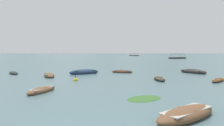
{
  "coord_description": "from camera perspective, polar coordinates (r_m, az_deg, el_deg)",
  "views": [
    {
      "loc": [
        1.0,
        -6.5,
        2.97
      ],
      "look_at": [
        3.81,
        35.32,
        0.9
      ],
      "focal_mm": 33.23,
      "sensor_mm": 36.0,
      "label": 1
    }
  ],
  "objects": [
    {
      "name": "ferry_0",
      "position": [
        195.67,
        6.09,
        2.07
      ],
      "size": [
        9.28,
        4.78,
        2.54
      ],
      "color": "#4C3323",
      "rests_on": "ground"
    },
    {
      "name": "rowboat_13",
      "position": [
        26.91,
        -16.91,
        -3.25
      ],
      "size": [
        2.37,
        3.9,
        0.58
      ],
      "color": "brown",
      "rests_on": "ground"
    },
    {
      "name": "rowboat_2",
      "position": [
        29.49,
        -7.66,
        -2.48
      ],
      "size": [
        4.58,
        3.37,
        0.83
      ],
      "color": "navy",
      "rests_on": "ground"
    },
    {
      "name": "rowboat_11",
      "position": [
        16.64,
        -18.75,
        -7.08
      ],
      "size": [
        2.01,
        3.32,
        0.48
      ],
      "color": "brown",
      "rests_on": "ground"
    },
    {
      "name": "weed_patch_1",
      "position": [
        13.75,
        8.82,
        -9.69
      ],
      "size": [
        3.17,
        3.01,
        0.14
      ],
      "primitive_type": "ellipsoid",
      "rotation": [
        0.0,
        0.0,
        2.23
      ],
      "color": "#38662D",
      "rests_on": "ground"
    },
    {
      "name": "rowboat_6",
      "position": [
        32.59,
        21.39,
        -2.19
      ],
      "size": [
        3.14,
        4.77,
        0.75
      ],
      "color": "#2D2826",
      "rests_on": "ground"
    },
    {
      "name": "mountain_2",
      "position": [
        1958.86,
        -1.0,
        6.07
      ],
      "size": [
        923.93,
        923.93,
        227.62
      ],
      "primitive_type": "cone",
      "color": "#4C5B56",
      "rests_on": "ground"
    },
    {
      "name": "mooring_buoy",
      "position": [
        22.34,
        -9.95,
        -4.61
      ],
      "size": [
        0.45,
        0.45,
        0.91
      ],
      "color": "yellow",
      "rests_on": "ground"
    },
    {
      "name": "rowboat_10",
      "position": [
        23.09,
        12.89,
        -4.28
      ],
      "size": [
        1.23,
        3.12,
        0.46
      ],
      "color": "#2D2826",
      "rests_on": "ground"
    },
    {
      "name": "mountain_3",
      "position": [
        2309.76,
        15.37,
        7.54
      ],
      "size": [
        1529.84,
        1529.84,
        393.37
      ],
      "primitive_type": "cone",
      "color": "#4C5B56",
      "rests_on": "ground"
    },
    {
      "name": "ferry_1",
      "position": [
        109.61,
        17.54,
        1.37
      ],
      "size": [
        9.28,
        6.07,
        2.54
      ],
      "color": "#2D2826",
      "rests_on": "ground"
    },
    {
      "name": "rowboat_0",
      "position": [
        24.09,
        27.17,
        -4.25
      ],
      "size": [
        2.83,
        2.8,
        0.43
      ],
      "color": "#4C3323",
      "rests_on": "ground"
    },
    {
      "name": "mountain_1",
      "position": [
        2160.81,
        -23.29,
        5.59
      ],
      "size": [
        940.22,
        940.22,
        231.28
      ],
      "primitive_type": "cone",
      "color": "#4C5B56",
      "rests_on": "ground"
    },
    {
      "name": "ground_plane",
      "position": [
        1506.5,
        -3.89,
        2.71
      ],
      "size": [
        6000.0,
        6000.0,
        0.0
      ],
      "primitive_type": "plane",
      "color": "slate"
    },
    {
      "name": "rowboat_7",
      "position": [
        32.07,
        -25.48,
        -2.51
      ],
      "size": [
        2.43,
        3.05,
        0.45
      ],
      "color": "#2D2826",
      "rests_on": "ground"
    },
    {
      "name": "rowboat_8",
      "position": [
        30.95,
        2.83,
        -2.38
      ],
      "size": [
        3.36,
        2.07,
        0.52
      ],
      "color": "brown",
      "rests_on": "ground"
    },
    {
      "name": "rowboat_3",
      "position": [
        10.23,
        19.86,
        -13.07
      ],
      "size": [
        4.04,
        3.38,
        0.64
      ],
      "color": "brown",
      "rests_on": "ground"
    }
  ]
}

